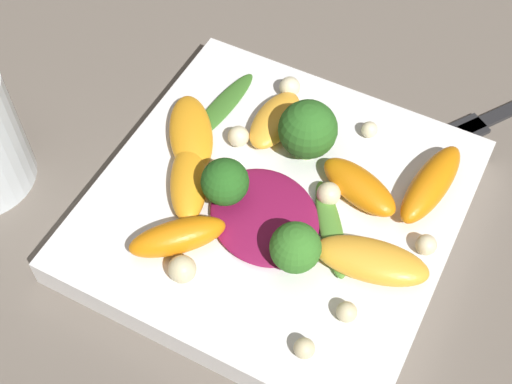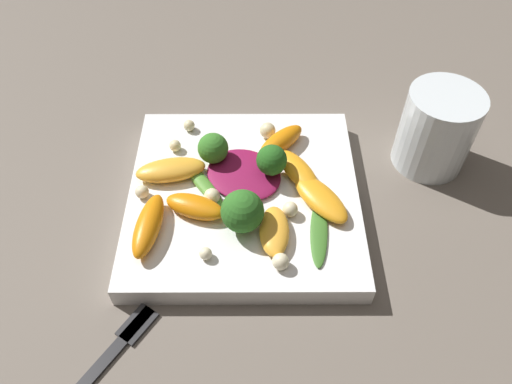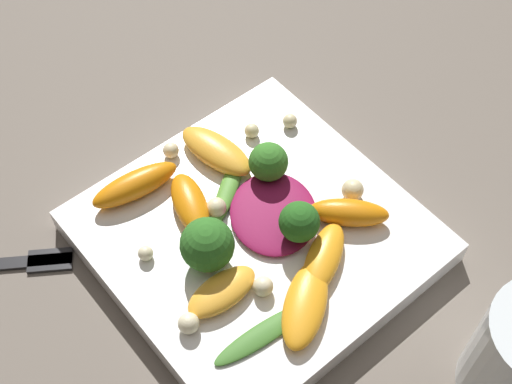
% 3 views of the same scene
% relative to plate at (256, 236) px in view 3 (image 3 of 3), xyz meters
% --- Properties ---
extents(ground_plane, '(2.40, 2.40, 0.00)m').
position_rel_plate_xyz_m(ground_plane, '(0.00, 0.00, -0.01)').
color(ground_plane, '#6B6056').
extents(plate, '(0.24, 0.24, 0.02)m').
position_rel_plate_xyz_m(plate, '(0.00, 0.00, 0.00)').
color(plate, white).
rests_on(plate, ground_plane).
extents(radicchio_leaf_0, '(0.11, 0.11, 0.01)m').
position_rel_plate_xyz_m(radicchio_leaf_0, '(0.02, 0.00, 0.02)').
color(radicchio_leaf_0, maroon).
rests_on(radicchio_leaf_0, plate).
extents(orange_segment_0, '(0.05, 0.07, 0.02)m').
position_rel_plate_xyz_m(orange_segment_0, '(-0.03, 0.05, 0.02)').
color(orange_segment_0, orange).
rests_on(orange_segment_0, plate).
extents(orange_segment_1, '(0.06, 0.06, 0.02)m').
position_rel_plate_xyz_m(orange_segment_1, '(0.06, -0.04, 0.02)').
color(orange_segment_1, orange).
rests_on(orange_segment_1, plate).
extents(orange_segment_2, '(0.08, 0.07, 0.02)m').
position_rel_plate_xyz_m(orange_segment_2, '(-0.02, -0.08, 0.02)').
color(orange_segment_2, orange).
rests_on(orange_segment_2, plate).
extents(orange_segment_3, '(0.06, 0.03, 0.02)m').
position_rel_plate_xyz_m(orange_segment_3, '(-0.06, -0.03, 0.02)').
color(orange_segment_3, '#FCAD33').
rests_on(orange_segment_3, plate).
extents(orange_segment_4, '(0.07, 0.06, 0.02)m').
position_rel_plate_xyz_m(orange_segment_4, '(0.02, -0.06, 0.02)').
color(orange_segment_4, orange).
rests_on(orange_segment_4, plate).
extents(orange_segment_5, '(0.08, 0.03, 0.02)m').
position_rel_plate_xyz_m(orange_segment_5, '(-0.05, 0.09, 0.02)').
color(orange_segment_5, orange).
rests_on(orange_segment_5, plate).
extents(orange_segment_6, '(0.04, 0.08, 0.02)m').
position_rel_plate_xyz_m(orange_segment_6, '(0.02, 0.08, 0.02)').
color(orange_segment_6, '#FCAD33').
rests_on(orange_segment_6, plate).
extents(broccoli_floret_0, '(0.03, 0.03, 0.04)m').
position_rel_plate_xyz_m(broccoli_floret_0, '(0.04, 0.03, 0.03)').
color(broccoli_floret_0, '#7A9E51').
rests_on(broccoli_floret_0, plate).
extents(broccoli_floret_1, '(0.04, 0.04, 0.05)m').
position_rel_plate_xyz_m(broccoli_floret_1, '(-0.05, 0.00, 0.04)').
color(broccoli_floret_1, '#84AD5B').
rests_on(broccoli_floret_1, plate).
extents(broccoli_floret_2, '(0.03, 0.03, 0.04)m').
position_rel_plate_xyz_m(broccoli_floret_2, '(0.02, -0.03, 0.04)').
color(broccoli_floret_2, '#7A9E51').
rests_on(broccoli_floret_2, plate).
extents(arugula_sprig_0, '(0.09, 0.03, 0.00)m').
position_rel_plate_xyz_m(arugula_sprig_0, '(-0.06, -0.08, 0.01)').
color(arugula_sprig_0, '#3D7528').
rests_on(arugula_sprig_0, plate).
extents(arugula_sprig_1, '(0.07, 0.06, 0.01)m').
position_rel_plate_xyz_m(arugula_sprig_1, '(0.01, 0.04, 0.02)').
color(arugula_sprig_1, '#518E33').
rests_on(arugula_sprig_1, plate).
extents(macadamia_nut_0, '(0.02, 0.02, 0.02)m').
position_rel_plate_xyz_m(macadamia_nut_0, '(-0.03, -0.05, 0.02)').
color(macadamia_nut_0, beige).
rests_on(macadamia_nut_0, plate).
extents(macadamia_nut_1, '(0.02, 0.02, 0.02)m').
position_rel_plate_xyz_m(macadamia_nut_1, '(-0.02, 0.03, 0.02)').
color(macadamia_nut_1, beige).
rests_on(macadamia_nut_1, plate).
extents(macadamia_nut_2, '(0.01, 0.01, 0.01)m').
position_rel_plate_xyz_m(macadamia_nut_2, '(0.06, 0.08, 0.02)').
color(macadamia_nut_2, beige).
rests_on(macadamia_nut_2, plate).
extents(macadamia_nut_3, '(0.01, 0.01, 0.01)m').
position_rel_plate_xyz_m(macadamia_nut_3, '(0.09, 0.07, 0.02)').
color(macadamia_nut_3, beige).
rests_on(macadamia_nut_3, plate).
extents(macadamia_nut_4, '(0.02, 0.02, 0.02)m').
position_rel_plate_xyz_m(macadamia_nut_4, '(0.08, -0.03, 0.02)').
color(macadamia_nut_4, beige).
rests_on(macadamia_nut_4, plate).
extents(macadamia_nut_5, '(0.02, 0.02, 0.02)m').
position_rel_plate_xyz_m(macadamia_nut_5, '(-0.09, -0.04, 0.02)').
color(macadamia_nut_5, beige).
rests_on(macadamia_nut_5, plate).
extents(macadamia_nut_6, '(0.01, 0.01, 0.01)m').
position_rel_plate_xyz_m(macadamia_nut_6, '(-0.08, 0.03, 0.02)').
color(macadamia_nut_6, beige).
rests_on(macadamia_nut_6, plate).
extents(macadamia_nut_7, '(0.01, 0.01, 0.01)m').
position_rel_plate_xyz_m(macadamia_nut_7, '(-0.01, 0.11, 0.02)').
color(macadamia_nut_7, beige).
rests_on(macadamia_nut_7, plate).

